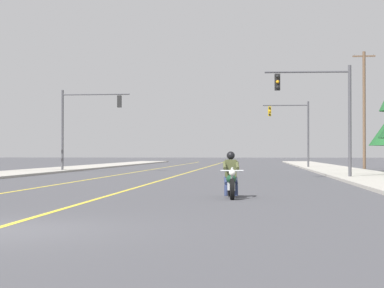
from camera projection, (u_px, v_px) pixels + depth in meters
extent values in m
cube|color=yellow|center=(198.00, 170.00, 57.05)|extent=(0.16, 100.00, 0.01)
cube|color=yellow|center=(151.00, 170.00, 57.41)|extent=(0.16, 100.00, 0.01)
cube|color=#ADA89E|center=(341.00, 171.00, 51.02)|extent=(4.40, 110.00, 0.14)
cube|color=#ADA89E|center=(52.00, 170.00, 53.10)|extent=(4.40, 110.00, 0.14)
cylinder|color=black|center=(232.00, 189.00, 20.30)|extent=(0.17, 0.65, 0.64)
cylinder|color=black|center=(230.00, 187.00, 21.85)|extent=(0.17, 0.65, 0.64)
cylinder|color=silver|center=(232.00, 179.00, 20.40)|extent=(0.09, 0.33, 0.68)
sphere|color=white|center=(232.00, 173.00, 20.25)|extent=(0.20, 0.20, 0.20)
cylinder|color=silver|center=(232.00, 171.00, 20.45)|extent=(0.70, 0.10, 0.04)
ellipsoid|color=#143D23|center=(231.00, 179.00, 20.96)|extent=(0.36, 0.58, 0.28)
cube|color=silver|center=(231.00, 186.00, 21.07)|extent=(0.27, 0.46, 0.24)
cube|color=black|center=(231.00, 180.00, 21.39)|extent=(0.32, 0.54, 0.12)
cube|color=#143D23|center=(230.00, 177.00, 21.80)|extent=(0.23, 0.37, 0.08)
cylinder|color=silver|center=(226.00, 188.00, 21.47)|extent=(0.12, 0.55, 0.08)
cube|color=#4C512D|center=(231.00, 168.00, 21.36)|extent=(0.38, 0.27, 0.56)
sphere|color=black|center=(231.00, 155.00, 21.35)|extent=(0.26, 0.26, 0.26)
cylinder|color=navy|center=(235.00, 181.00, 21.21)|extent=(0.17, 0.45, 0.30)
cylinder|color=navy|center=(236.00, 190.00, 21.03)|extent=(0.12, 0.16, 0.35)
cylinder|color=#4C512D|center=(237.00, 165.00, 21.10)|extent=(0.14, 0.53, 0.27)
cylinder|color=navy|center=(226.00, 181.00, 21.22)|extent=(0.17, 0.45, 0.30)
cylinder|color=navy|center=(226.00, 190.00, 21.03)|extent=(0.12, 0.16, 0.35)
cylinder|color=#4C512D|center=(225.00, 165.00, 21.10)|extent=(0.14, 0.53, 0.27)
cylinder|color=#47474C|center=(350.00, 122.00, 36.65)|extent=(0.18, 0.18, 6.20)
cylinder|color=#47474C|center=(307.00, 72.00, 36.84)|extent=(4.61, 0.24, 0.11)
cube|color=black|center=(277.00, 82.00, 36.93)|extent=(0.31, 0.25, 0.90)
sphere|color=black|center=(278.00, 76.00, 36.78)|extent=(0.18, 0.18, 0.18)
sphere|color=orange|center=(278.00, 82.00, 36.78)|extent=(0.18, 0.18, 0.18)
sphere|color=black|center=(278.00, 87.00, 36.77)|extent=(0.18, 0.18, 0.18)
cylinder|color=#47474C|center=(62.00, 131.00, 51.15)|extent=(0.18, 0.18, 6.20)
cylinder|color=#47474C|center=(96.00, 94.00, 50.91)|extent=(5.17, 0.17, 0.11)
cube|color=black|center=(119.00, 101.00, 50.72)|extent=(0.30, 0.24, 0.90)
sphere|color=black|center=(120.00, 98.00, 50.88)|extent=(0.18, 0.18, 0.18)
sphere|color=orange|center=(120.00, 102.00, 50.87)|extent=(0.18, 0.18, 0.18)
sphere|color=black|center=(120.00, 106.00, 50.87)|extent=(0.18, 0.18, 0.18)
cylinder|color=#47474C|center=(308.00, 135.00, 62.27)|extent=(0.18, 0.18, 6.20)
cylinder|color=#47474C|center=(285.00, 105.00, 62.52)|extent=(4.17, 0.14, 0.11)
cube|color=#B79319|center=(270.00, 111.00, 62.65)|extent=(0.30, 0.24, 0.90)
sphere|color=black|center=(270.00, 108.00, 62.50)|extent=(0.18, 0.18, 0.18)
sphere|color=orange|center=(270.00, 111.00, 62.50)|extent=(0.18, 0.18, 0.18)
sphere|color=black|center=(270.00, 114.00, 62.49)|extent=(0.18, 0.18, 0.18)
cylinder|color=brown|center=(364.00, 110.00, 57.89)|extent=(0.26, 0.26, 10.15)
cube|color=brown|center=(364.00, 56.00, 57.95)|extent=(1.93, 0.12, 0.12)
cylinder|color=slate|center=(354.00, 55.00, 58.03)|extent=(0.08, 0.08, 0.12)
cylinder|color=slate|center=(374.00, 55.00, 57.88)|extent=(0.08, 0.08, 0.12)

